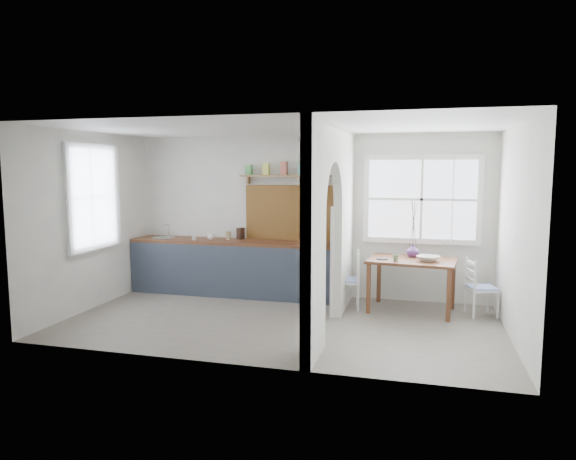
% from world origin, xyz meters
% --- Properties ---
extents(floor, '(5.80, 3.20, 0.01)m').
position_xyz_m(floor, '(0.00, 0.00, 0.00)').
color(floor, gray).
rests_on(floor, ground).
extents(ceiling, '(5.80, 3.20, 0.01)m').
position_xyz_m(ceiling, '(0.00, 0.00, 2.60)').
color(ceiling, silver).
rests_on(ceiling, walls).
extents(walls, '(5.81, 3.21, 2.60)m').
position_xyz_m(walls, '(0.00, 0.00, 1.30)').
color(walls, silver).
rests_on(walls, floor).
extents(partition, '(0.12, 3.20, 2.60)m').
position_xyz_m(partition, '(0.70, 0.06, 1.45)').
color(partition, silver).
rests_on(partition, floor).
extents(kitchen_window, '(0.10, 1.16, 1.50)m').
position_xyz_m(kitchen_window, '(-2.87, 0.00, 1.65)').
color(kitchen_window, white).
rests_on(kitchen_window, walls).
extents(nook_window, '(1.76, 0.10, 1.30)m').
position_xyz_m(nook_window, '(1.80, 1.56, 1.60)').
color(nook_window, white).
rests_on(nook_window, walls).
extents(counter, '(3.50, 0.60, 0.90)m').
position_xyz_m(counter, '(-1.13, 1.33, 0.46)').
color(counter, brown).
rests_on(counter, floor).
extents(sink, '(0.40, 0.40, 0.02)m').
position_xyz_m(sink, '(-2.43, 1.30, 0.89)').
color(sink, silver).
rests_on(sink, counter).
extents(backsplash, '(1.65, 0.03, 0.90)m').
position_xyz_m(backsplash, '(-0.20, 1.58, 1.35)').
color(backsplash, brown).
rests_on(backsplash, walls).
extents(shelf, '(1.75, 0.20, 0.21)m').
position_xyz_m(shelf, '(-0.20, 1.49, 2.00)').
color(shelf, brown).
rests_on(shelf, walls).
extents(pendant_lamp, '(0.26, 0.26, 0.16)m').
position_xyz_m(pendant_lamp, '(0.15, 1.15, 1.88)').
color(pendant_lamp, beige).
rests_on(pendant_lamp, ceiling).
extents(utensil_rail, '(0.02, 0.50, 0.02)m').
position_xyz_m(utensil_rail, '(0.61, 0.90, 1.45)').
color(utensil_rail, silver).
rests_on(utensil_rail, partition).
extents(dining_table, '(1.32, 0.97, 0.76)m').
position_xyz_m(dining_table, '(1.69, 1.00, 0.38)').
color(dining_table, brown).
rests_on(dining_table, floor).
extents(chair_left, '(0.44, 0.44, 0.85)m').
position_xyz_m(chair_left, '(0.75, 0.95, 0.42)').
color(chair_left, silver).
rests_on(chair_left, floor).
extents(chair_right, '(0.46, 0.46, 0.81)m').
position_xyz_m(chair_right, '(2.66, 1.00, 0.41)').
color(chair_right, silver).
rests_on(chair_right, floor).
extents(kettle, '(0.22, 0.18, 0.25)m').
position_xyz_m(kettle, '(0.25, 1.22, 1.02)').
color(kettle, silver).
rests_on(kettle, counter).
extents(mug_a, '(0.12, 0.12, 0.10)m').
position_xyz_m(mug_a, '(-1.80, 1.17, 0.95)').
color(mug_a, silver).
rests_on(mug_a, counter).
extents(mug_b, '(0.18, 0.18, 0.11)m').
position_xyz_m(mug_b, '(-1.56, 1.29, 0.95)').
color(mug_b, white).
rests_on(mug_b, counter).
extents(knife_block, '(0.12, 0.14, 0.19)m').
position_xyz_m(knife_block, '(-1.10, 1.47, 0.99)').
color(knife_block, '#311E17').
rests_on(knife_block, counter).
extents(jar, '(0.11, 0.11, 0.14)m').
position_xyz_m(jar, '(-1.28, 1.37, 0.97)').
color(jar, tan).
rests_on(jar, counter).
extents(towel_magenta, '(0.02, 0.03, 0.57)m').
position_xyz_m(towel_magenta, '(0.58, 0.98, 0.28)').
color(towel_magenta, '#A5103A').
rests_on(towel_magenta, counter).
extents(towel_orange, '(0.02, 0.03, 0.54)m').
position_xyz_m(towel_orange, '(0.58, 0.94, 0.25)').
color(towel_orange, orange).
rests_on(towel_orange, counter).
extents(bowl, '(0.40, 0.40, 0.07)m').
position_xyz_m(bowl, '(1.92, 0.93, 0.80)').
color(bowl, silver).
rests_on(bowl, dining_table).
extents(table_cup, '(0.11, 0.11, 0.09)m').
position_xyz_m(table_cup, '(1.47, 0.84, 0.81)').
color(table_cup, gray).
rests_on(table_cup, dining_table).
extents(plate, '(0.23, 0.23, 0.01)m').
position_xyz_m(plate, '(1.27, 0.92, 0.77)').
color(plate, black).
rests_on(plate, dining_table).
extents(vase, '(0.21, 0.21, 0.19)m').
position_xyz_m(vase, '(1.70, 1.23, 0.86)').
color(vase, '#573271').
rests_on(vase, dining_table).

